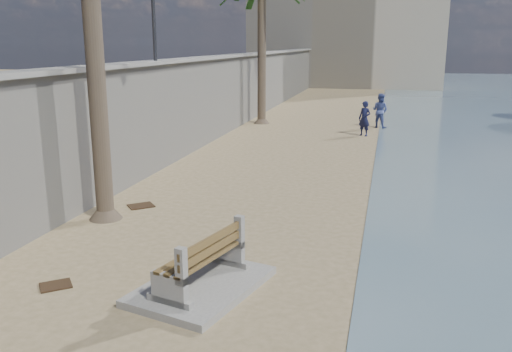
{
  "coord_description": "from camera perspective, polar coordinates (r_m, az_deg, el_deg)",
  "views": [
    {
      "loc": [
        2.37,
        -4.76,
        4.2
      ],
      "look_at": [
        -0.5,
        7.0,
        1.2
      ],
      "focal_mm": 38.0,
      "sensor_mm": 36.0,
      "label": 1
    }
  ],
  "objects": [
    {
      "name": "seawall",
      "position": [
        26.01,
        -3.3,
        8.5
      ],
      "size": [
        0.45,
        70.0,
        3.5
      ],
      "primitive_type": "cube",
      "color": "gray",
      "rests_on": "ground_plane"
    },
    {
      "name": "wall_cap",
      "position": [
        25.9,
        -3.35,
        12.46
      ],
      "size": [
        0.8,
        70.0,
        0.12
      ],
      "primitive_type": "cube",
      "color": "gray",
      "rests_on": "seawall"
    },
    {
      "name": "end_building",
      "position": [
        57.0,
        9.72,
        16.55
      ],
      "size": [
        18.0,
        12.0,
        14.0
      ],
      "primitive_type": "cube",
      "color": "#B7AA93",
      "rests_on": "ground_plane"
    },
    {
      "name": "bench_far",
      "position": [
        9.52,
        -5.79,
        -9.37
      ],
      "size": [
        2.25,
        2.81,
        1.03
      ],
      "color": "gray",
      "rests_on": "ground_plane"
    },
    {
      "name": "person_a",
      "position": [
        25.37,
        11.37,
        6.21
      ],
      "size": [
        0.79,
        0.71,
        1.83
      ],
      "primitive_type": "imported",
      "rotation": [
        0.0,
        0.0,
        -0.5
      ],
      "color": "#141839",
      "rests_on": "ground_plane"
    },
    {
      "name": "person_b",
      "position": [
        28.03,
        12.94,
        6.92
      ],
      "size": [
        1.13,
        1.04,
        1.9
      ],
      "primitive_type": "imported",
      "rotation": [
        0.0,
        0.0,
        2.69
      ],
      "color": "#485696",
      "rests_on": "ground_plane"
    },
    {
      "name": "debris_c",
      "position": [
        14.57,
        -12.01,
        -3.09
      ],
      "size": [
        0.81,
        0.8,
        0.03
      ],
      "primitive_type": "cube",
      "rotation": [
        0.0,
        0.0,
        0.73
      ],
      "color": "#382616",
      "rests_on": "ground_plane"
    },
    {
      "name": "debris_d",
      "position": [
        10.4,
        -20.33,
        -10.75
      ],
      "size": [
        0.67,
        0.66,
        0.03
      ],
      "primitive_type": "cube",
      "rotation": [
        0.0,
        0.0,
        0.69
      ],
      "color": "#382616",
      "rests_on": "ground_plane"
    }
  ]
}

